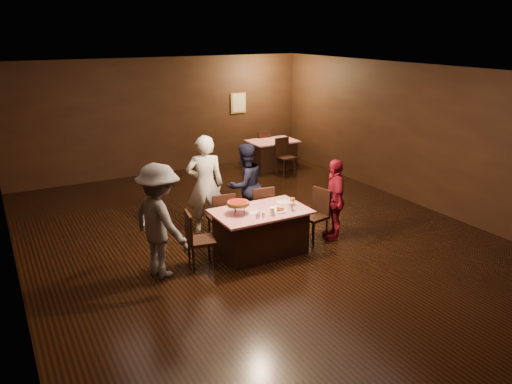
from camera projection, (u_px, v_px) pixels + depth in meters
room at (255, 123)px, 8.63m from camera, size 10.00×10.04×3.02m
main_table at (261, 232)px, 8.52m from camera, size 1.60×1.00×0.77m
back_table at (272, 154)px, 13.73m from camera, size 1.30×0.90×0.77m
chair_far_left at (221, 217)px, 8.93m from camera, size 0.46×0.46×0.95m
chair_far_right at (260, 209)px, 9.30m from camera, size 0.47×0.47×0.95m
chair_end_left at (201, 239)px, 7.99m from camera, size 0.48×0.48×0.95m
chair_end_right at (314, 216)px, 9.00m from camera, size 0.49×0.49×0.95m
chair_back_near at (286, 157)px, 13.11m from camera, size 0.44×0.44×0.95m
chair_back_far at (261, 147)px, 14.20m from camera, size 0.42×0.42×0.95m
diner_white_jacket at (205, 185)px, 9.21m from camera, size 0.79×0.65×1.87m
diner_navy_hoodie at (245, 185)px, 9.59m from camera, size 0.90×0.77×1.63m
diner_grey_knit at (160, 221)px, 7.59m from camera, size 0.99×1.31×1.80m
diner_red_shirt at (335, 199)px, 9.01m from camera, size 0.70×0.95×1.50m
pizza_stand at (238, 203)px, 8.20m from camera, size 0.38×0.38×0.22m
plate_with_slice at (279, 210)px, 8.36m from camera, size 0.25×0.25×0.06m
plate_empty at (284, 202)px, 8.77m from camera, size 0.25×0.25×0.01m
glass_front_left at (272, 212)px, 8.15m from camera, size 0.08×0.08×0.14m
glass_front_right at (291, 207)px, 8.38m from camera, size 0.08×0.08×0.14m
glass_amber at (292, 202)px, 8.61m from camera, size 0.08×0.08×0.14m
condiments at (260, 215)px, 8.07m from camera, size 0.17×0.10×0.09m
napkin_center at (276, 207)px, 8.54m from camera, size 0.19×0.19×0.01m
napkin_left at (254, 213)px, 8.29m from camera, size 0.21×0.21×0.01m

